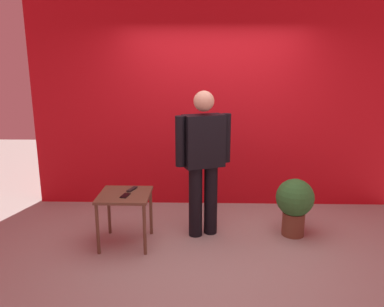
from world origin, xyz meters
name	(u,v)px	position (x,y,z in m)	size (l,w,h in m)	color
ground_plane	(215,252)	(0.00, 0.00, 0.00)	(12.00, 12.00, 0.00)	#9E9991
back_wall_red	(213,106)	(0.00, 1.51, 1.41)	(5.01, 0.12, 2.82)	red
standing_person	(203,157)	(-0.13, 0.44, 0.95)	(0.66, 0.38, 1.70)	black
side_table	(125,201)	(-1.00, 0.18, 0.51)	(0.56, 0.56, 0.59)	brown
cell_phone	(125,196)	(-0.98, 0.10, 0.60)	(0.07, 0.14, 0.01)	black
tv_remote	(132,189)	(-0.94, 0.30, 0.60)	(0.04, 0.17, 0.02)	black
potted_plant	(295,202)	(0.93, 0.44, 0.41)	(0.44, 0.44, 0.69)	brown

